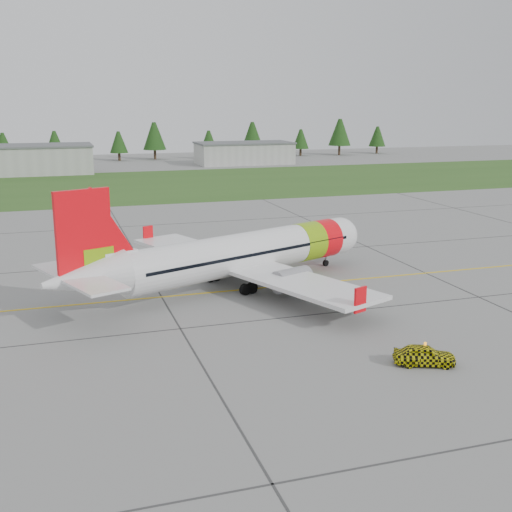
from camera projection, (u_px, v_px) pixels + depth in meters
name	position (u px, v px, depth m)	size (l,w,h in m)	color
ground	(370.00, 309.00, 50.00)	(320.00, 320.00, 0.00)	gray
aircraft	(239.00, 255.00, 55.68)	(30.54, 29.01, 9.68)	white
follow_me_car	(426.00, 336.00, 38.90)	(1.51, 1.28, 3.75)	#F2ED0D
service_van	(89.00, 198.00, 92.83)	(1.46, 1.38, 4.18)	white
grass_strip	(175.00, 184.00, 125.94)	(320.00, 50.00, 0.03)	#30561E
taxi_guideline	(328.00, 282.00, 57.40)	(120.00, 0.25, 0.02)	gold
hangar_west	(17.00, 161.00, 142.32)	(32.00, 14.00, 6.00)	#A8A8A3
hangar_east	(244.00, 154.00, 166.06)	(24.00, 12.00, 5.20)	#A8A8A3
treeline	(136.00, 142.00, 176.65)	(160.00, 8.00, 10.00)	#1C3F14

